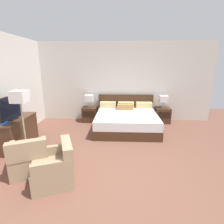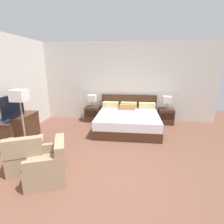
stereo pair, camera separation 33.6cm
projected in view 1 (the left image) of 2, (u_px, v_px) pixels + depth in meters
name	position (u px, v px, depth m)	size (l,w,h in m)	color
ground_plane	(113.00, 180.00, 3.22)	(11.13, 11.13, 0.00)	brown
wall_back	(117.00, 82.00, 6.45)	(6.91, 0.06, 2.86)	beige
wall_left	(4.00, 90.00, 4.47)	(0.06, 5.51, 2.86)	beige
bed	(126.00, 120.00, 5.76)	(2.02, 1.99, 0.99)	#422819
nightstand_left	(90.00, 114.00, 6.49)	(0.52, 0.46, 0.55)	#422819
nightstand_right	(162.00, 115.00, 6.37)	(0.52, 0.46, 0.55)	#422819
table_lamp_left	(89.00, 98.00, 6.33)	(0.29, 0.29, 0.44)	gray
table_lamp_right	(164.00, 99.00, 6.21)	(0.29, 0.29, 0.44)	gray
dresser	(16.00, 132.00, 4.49)	(0.54, 1.29, 0.75)	#422819
tv	(11.00, 108.00, 4.25)	(0.18, 0.82, 0.59)	black
book_red_cover	(4.00, 123.00, 4.01)	(0.19, 0.18, 0.03)	#234C8E
armchair_by_window	(29.00, 159.00, 3.41)	(0.91, 0.92, 0.76)	#9E8466
armchair_companion	(55.00, 168.00, 3.11)	(0.89, 0.88, 0.76)	#9E8466
floor_lamp	(20.00, 103.00, 3.73)	(0.30, 0.30, 1.53)	gray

